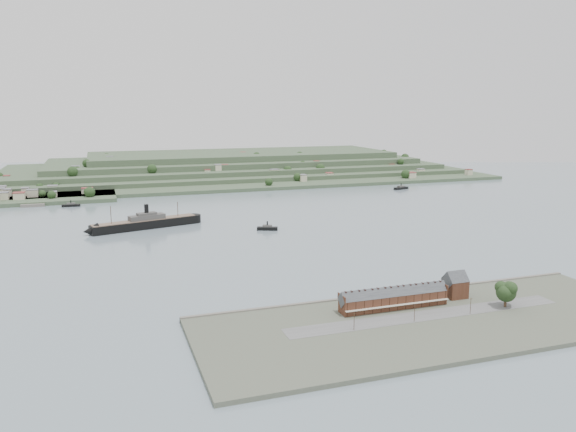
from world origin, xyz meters
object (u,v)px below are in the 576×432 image
object	(u,v)px
terrace_row	(394,298)
tugboat	(267,228)
steamship	(142,224)
fig_tree	(507,291)
gabled_building	(455,285)

from	to	relation	value
terrace_row	tugboat	bearing A→B (deg)	91.63
steamship	fig_tree	xyz separation A→B (m)	(152.69, -248.53, 5.77)
gabled_building	tugboat	size ratio (longest dim) A/B	0.83
gabled_building	steamship	distance (m)	266.25
terrace_row	tugboat	size ratio (longest dim) A/B	3.27
steamship	fig_tree	world-z (taller)	steamship
tugboat	fig_tree	bearing A→B (deg)	-74.65
terrace_row	fig_tree	distance (m)	55.09
terrace_row	tugboat	distance (m)	194.33
terrace_row	steamship	size ratio (longest dim) A/B	0.58
fig_tree	terrace_row	bearing A→B (deg)	162.30
steamship	fig_tree	distance (m)	291.74
terrace_row	gabled_building	size ratio (longest dim) A/B	3.95
tugboat	steamship	bearing A→B (deg)	158.35
tugboat	fig_tree	size ratio (longest dim) A/B	1.27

